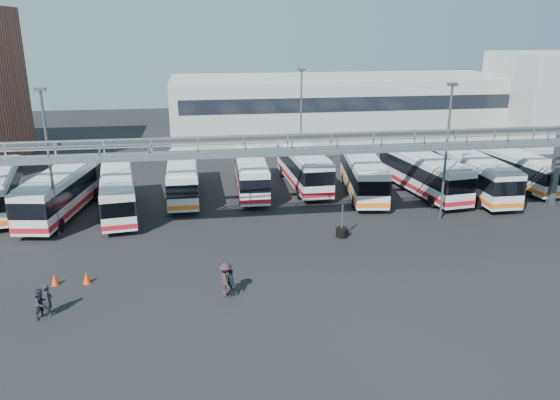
{
  "coord_description": "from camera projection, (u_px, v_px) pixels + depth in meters",
  "views": [
    {
      "loc": [
        -5.98,
        -29.88,
        14.04
      ],
      "look_at": [
        -0.51,
        6.0,
        2.43
      ],
      "focal_mm": 35.0,
      "sensor_mm": 36.0,
      "label": 1
    }
  ],
  "objects": [
    {
      "name": "bus_6",
      "position": [
        363.0,
        173.0,
        46.98
      ],
      "size": [
        4.22,
        11.59,
        3.44
      ],
      "rotation": [
        0.0,
        0.0,
        -0.14
      ],
      "color": "silver",
      "rests_on": "ground"
    },
    {
      "name": "bus_7",
      "position": [
        423.0,
        172.0,
        47.22
      ],
      "size": [
        4.13,
        11.8,
        3.51
      ],
      "rotation": [
        0.0,
        0.0,
        0.13
      ],
      "color": "silver",
      "rests_on": "ground"
    },
    {
      "name": "tire_stack",
      "position": [
        342.0,
        232.0,
        37.91
      ],
      "size": [
        0.82,
        0.82,
        2.35
      ],
      "color": "black",
      "rests_on": "ground"
    },
    {
      "name": "pedestrian_b",
      "position": [
        41.0,
        303.0,
        27.28
      ],
      "size": [
        0.95,
        0.98,
        1.59
      ],
      "primitive_type": "imported",
      "rotation": [
        0.0,
        0.0,
        0.9
      ],
      "color": "#27222F",
      "rests_on": "ground"
    },
    {
      "name": "bus_8",
      "position": [
        473.0,
        174.0,
        46.87
      ],
      "size": [
        2.67,
        11.48,
        3.49
      ],
      "rotation": [
        0.0,
        0.0,
        -0.0
      ],
      "color": "silver",
      "rests_on": "ground"
    },
    {
      "name": "pedestrian_c",
      "position": [
        226.0,
        280.0,
        29.41
      ],
      "size": [
        0.92,
        1.36,
        1.95
      ],
      "primitive_type": "imported",
      "rotation": [
        0.0,
        0.0,
        1.74
      ],
      "color": "#322122",
      "rests_on": "ground"
    },
    {
      "name": "light_pole_left",
      "position": [
        49.0,
        155.0,
        36.76
      ],
      "size": [
        0.7,
        0.35,
        10.21
      ],
      "color": "#4C4F54",
      "rests_on": "ground"
    },
    {
      "name": "bus_5",
      "position": [
        303.0,
        166.0,
        49.44
      ],
      "size": [
        3.14,
        11.66,
        3.51
      ],
      "rotation": [
        0.0,
        0.0,
        0.04
      ],
      "color": "silver",
      "rests_on": "ground"
    },
    {
      "name": "cone_left",
      "position": [
        55.0,
        279.0,
        30.86
      ],
      "size": [
        0.58,
        0.58,
        0.7
      ],
      "primitive_type": "cone",
      "rotation": [
        0.0,
        0.0,
        0.43
      ],
      "color": "red",
      "rests_on": "ground"
    },
    {
      "name": "ground",
      "position": [
        303.0,
        267.0,
        33.27
      ],
      "size": [
        140.0,
        140.0,
        0.0
      ],
      "primitive_type": "plane",
      "color": "black",
      "rests_on": "ground"
    },
    {
      "name": "bus_3",
      "position": [
        183.0,
        177.0,
        46.24
      ],
      "size": [
        2.57,
        10.69,
        3.24
      ],
      "rotation": [
        0.0,
        0.0,
        0.01
      ],
      "color": "silver",
      "rests_on": "ground"
    },
    {
      "name": "bus_2",
      "position": [
        118.0,
        193.0,
        42.04
      ],
      "size": [
        3.81,
        10.77,
        3.2
      ],
      "rotation": [
        0.0,
        0.0,
        0.13
      ],
      "color": "silver",
      "rests_on": "ground"
    },
    {
      "name": "building_right",
      "position": [
        557.0,
        99.0,
        67.18
      ],
      "size": [
        14.0,
        12.0,
        11.0
      ],
      "primitive_type": "cube",
      "color": "#B2B2AD",
      "rests_on": "ground"
    },
    {
      "name": "gantry",
      "position": [
        288.0,
        157.0,
        37.12
      ],
      "size": [
        51.4,
        5.15,
        7.1
      ],
      "color": "gray",
      "rests_on": "ground"
    },
    {
      "name": "warehouse",
      "position": [
        339.0,
        108.0,
        69.55
      ],
      "size": [
        42.0,
        14.0,
        8.0
      ],
      "primitive_type": "cube",
      "color": "#9E9E99",
      "rests_on": "ground"
    },
    {
      "name": "bus_4",
      "position": [
        251.0,
        173.0,
        47.67
      ],
      "size": [
        2.85,
        10.73,
        3.23
      ],
      "rotation": [
        0.0,
        0.0,
        -0.04
      ],
      "color": "silver",
      "rests_on": "ground"
    },
    {
      "name": "light_pole_mid",
      "position": [
        447.0,
        145.0,
        39.84
      ],
      "size": [
        0.7,
        0.35,
        10.21
      ],
      "color": "#4C4F54",
      "rests_on": "ground"
    },
    {
      "name": "bus_9",
      "position": [
        516.0,
        168.0,
        49.53
      ],
      "size": [
        3.65,
        10.64,
        3.17
      ],
      "rotation": [
        0.0,
        0.0,
        0.12
      ],
      "color": "silver",
      "rests_on": "ground"
    },
    {
      "name": "pedestrian_d",
      "position": [
        231.0,
        282.0,
        29.54
      ],
      "size": [
        0.59,
        0.98,
        1.56
      ],
      "primitive_type": "imported",
      "rotation": [
        0.0,
        0.0,
        1.82
      ],
      "color": "#19212D",
      "rests_on": "ground"
    },
    {
      "name": "pedestrian_a",
      "position": [
        48.0,
        300.0,
        27.45
      ],
      "size": [
        0.51,
        0.69,
        1.76
      ],
      "primitive_type": "imported",
      "rotation": [
        0.0,
        0.0,
        1.71
      ],
      "color": "#222028",
      "rests_on": "ground"
    },
    {
      "name": "bus_1",
      "position": [
        61.0,
        191.0,
        41.78
      ],
      "size": [
        4.51,
        11.83,
        3.51
      ],
      "rotation": [
        0.0,
        0.0,
        -0.16
      ],
      "color": "silver",
      "rests_on": "ground"
    },
    {
      "name": "light_pole_back",
      "position": [
        301.0,
        116.0,
        52.81
      ],
      "size": [
        0.7,
        0.35,
        10.21
      ],
      "color": "#4C4F54",
      "rests_on": "ground"
    },
    {
      "name": "cone_right",
      "position": [
        87.0,
        278.0,
        31.08
      ],
      "size": [
        0.58,
        0.58,
        0.71
      ],
      "primitive_type": "cone",
      "rotation": [
        0.0,
        0.0,
        -0.37
      ],
      "color": "red",
      "rests_on": "ground"
    }
  ]
}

